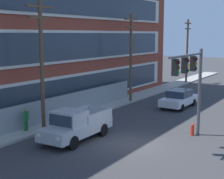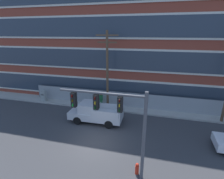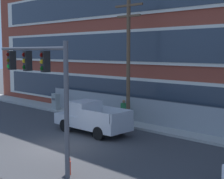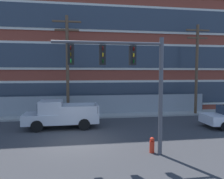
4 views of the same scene
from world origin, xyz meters
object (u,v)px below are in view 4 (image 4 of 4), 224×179
(utility_pole_near_corner, at_px, (67,63))
(utility_pole_midblock, at_px, (197,66))
(pedestrian_near_cabinet, at_px, (57,107))
(fire_hydrant, at_px, (152,145))
(pickup_truck_silver, at_px, (60,115))
(traffic_signal_mast, at_px, (127,70))

(utility_pole_near_corner, xyz_separation_m, utility_pole_midblock, (11.75, -0.09, -0.22))
(pedestrian_near_cabinet, distance_m, fire_hydrant, 10.94)
(pickup_truck_silver, distance_m, fire_hydrant, 7.56)
(utility_pole_near_corner, bearing_deg, pedestrian_near_cabinet, 147.05)
(utility_pole_midblock, xyz_separation_m, pedestrian_near_cabinet, (-12.74, 0.74, -3.62))
(pickup_truck_silver, distance_m, utility_pole_midblock, 13.07)
(traffic_signal_mast, xyz_separation_m, utility_pole_midblock, (8.62, 8.99, 0.51))
(utility_pole_near_corner, relative_size, utility_pole_midblock, 1.05)
(utility_pole_midblock, bearing_deg, pickup_truck_silver, -166.19)
(utility_pole_midblock, xyz_separation_m, fire_hydrant, (-7.27, -8.72, -4.22))
(pickup_truck_silver, height_order, pedestrian_near_cabinet, pickup_truck_silver)
(pickup_truck_silver, bearing_deg, utility_pole_near_corner, 81.99)
(pickup_truck_silver, relative_size, pedestrian_near_cabinet, 3.15)
(utility_pole_midblock, relative_size, fire_hydrant, 10.70)
(traffic_signal_mast, bearing_deg, utility_pole_near_corner, 108.98)
(fire_hydrant, bearing_deg, traffic_signal_mast, -168.66)
(traffic_signal_mast, distance_m, utility_pole_midblock, 12.47)
(utility_pole_midblock, distance_m, pedestrian_near_cabinet, 13.27)
(pickup_truck_silver, xyz_separation_m, utility_pole_near_corner, (0.43, 3.09, 3.88))
(pickup_truck_silver, height_order, fire_hydrant, pickup_truck_silver)
(pickup_truck_silver, relative_size, utility_pole_midblock, 0.64)
(traffic_signal_mast, distance_m, fire_hydrant, 3.95)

